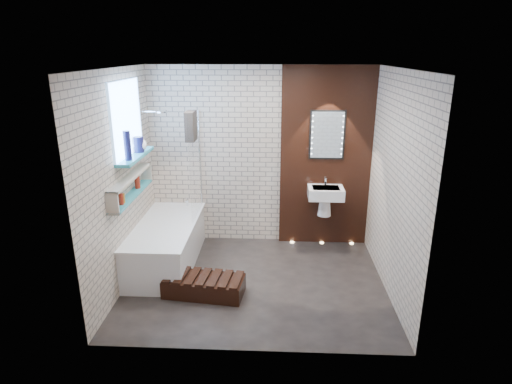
# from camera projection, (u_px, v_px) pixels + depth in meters

# --- Properties ---
(ground) EXTENTS (3.20, 3.20, 0.00)m
(ground) POSITION_uv_depth(u_px,v_px,m) (255.00, 282.00, 5.41)
(ground) COLOR black
(ground) RESTS_ON ground
(room_shell) EXTENTS (3.24, 3.20, 2.60)m
(room_shell) POSITION_uv_depth(u_px,v_px,m) (255.00, 184.00, 5.00)
(room_shell) COLOR #BFAB98
(room_shell) RESTS_ON ground
(walnut_panel) EXTENTS (1.30, 0.06, 2.60)m
(walnut_panel) POSITION_uv_depth(u_px,v_px,m) (326.00, 159.00, 6.16)
(walnut_panel) COLOR black
(walnut_panel) RESTS_ON ground
(clerestory_window) EXTENTS (0.18, 1.00, 0.94)m
(clerestory_window) POSITION_uv_depth(u_px,v_px,m) (128.00, 126.00, 5.22)
(clerestory_window) COLOR #7FADE0
(clerestory_window) RESTS_ON room_shell
(display_niche) EXTENTS (0.14, 1.30, 0.26)m
(display_niche) POSITION_uv_depth(u_px,v_px,m) (131.00, 186.00, 5.25)
(display_niche) COLOR teal
(display_niche) RESTS_ON room_shell
(bathtub) EXTENTS (0.79, 1.74, 0.70)m
(bathtub) POSITION_uv_depth(u_px,v_px,m) (167.00, 244.00, 5.80)
(bathtub) COLOR white
(bathtub) RESTS_ON ground
(bath_screen) EXTENTS (0.01, 0.78, 1.40)m
(bath_screen) POSITION_uv_depth(u_px,v_px,m) (195.00, 165.00, 5.89)
(bath_screen) COLOR white
(bath_screen) RESTS_ON bathtub
(towel) EXTENTS (0.11, 0.29, 0.38)m
(towel) POSITION_uv_depth(u_px,v_px,m) (191.00, 126.00, 5.54)
(towel) COLOR black
(towel) RESTS_ON bath_screen
(shower_head) EXTENTS (0.18, 0.18, 0.02)m
(shower_head) POSITION_uv_depth(u_px,v_px,m) (162.00, 112.00, 5.74)
(shower_head) COLOR silver
(shower_head) RESTS_ON room_shell
(washbasin) EXTENTS (0.50, 0.36, 0.58)m
(washbasin) POSITION_uv_depth(u_px,v_px,m) (325.00, 197.00, 6.14)
(washbasin) COLOR white
(washbasin) RESTS_ON walnut_panel
(led_mirror) EXTENTS (0.50, 0.02, 0.70)m
(led_mirror) POSITION_uv_depth(u_px,v_px,m) (327.00, 135.00, 6.02)
(led_mirror) COLOR black
(led_mirror) RESTS_ON walnut_panel
(walnut_step) EXTENTS (0.98, 0.53, 0.21)m
(walnut_step) POSITION_uv_depth(u_px,v_px,m) (204.00, 286.00, 5.12)
(walnut_step) COLOR black
(walnut_step) RESTS_ON ground
(niche_bottles) EXTENTS (0.07, 0.67, 0.17)m
(niche_bottles) POSITION_uv_depth(u_px,v_px,m) (129.00, 190.00, 5.18)
(niche_bottles) COLOR #A36519
(niche_bottles) RESTS_ON display_niche
(sill_vases) EXTENTS (0.17, 0.58, 0.35)m
(sill_vases) POSITION_uv_depth(u_px,v_px,m) (137.00, 145.00, 5.34)
(sill_vases) COLOR white
(sill_vases) RESTS_ON clerestory_window
(floor_uplights) EXTENTS (0.96, 0.06, 0.01)m
(floor_uplights) POSITION_uv_depth(u_px,v_px,m) (322.00, 243.00, 6.50)
(floor_uplights) COLOR #FFD899
(floor_uplights) RESTS_ON ground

